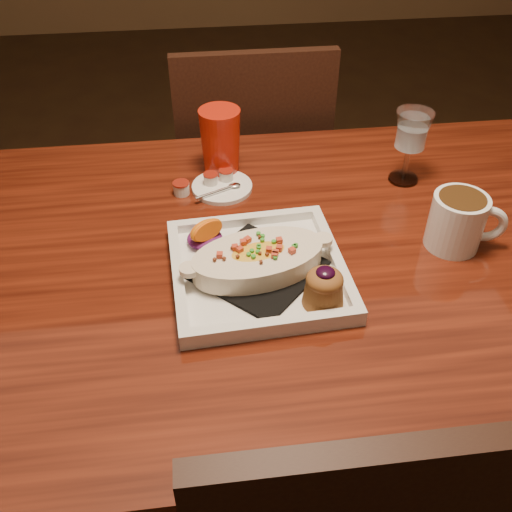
{
  "coord_description": "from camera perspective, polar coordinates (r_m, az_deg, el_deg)",
  "views": [
    {
      "loc": [
        -0.16,
        -0.79,
        1.42
      ],
      "look_at": [
        -0.06,
        -0.03,
        0.77
      ],
      "focal_mm": 40.0,
      "sensor_mm": 36.0,
      "label": 1
    }
  ],
  "objects": [
    {
      "name": "coffee_mug",
      "position": [
        1.09,
        19.63,
        3.43
      ],
      "size": [
        0.14,
        0.1,
        0.1
      ],
      "rotation": [
        0.0,
        0.0,
        -0.25
      ],
      "color": "white",
      "rests_on": "table"
    },
    {
      "name": "table",
      "position": [
        1.11,
        3.09,
        -3.47
      ],
      "size": [
        1.5,
        0.9,
        0.75
      ],
      "color": "maroon",
      "rests_on": "floor"
    },
    {
      "name": "plate",
      "position": [
        0.97,
        0.68,
        -1.0
      ],
      "size": [
        0.31,
        0.31,
        0.08
      ],
      "rotation": [
        0.0,
        0.0,
        0.05
      ],
      "color": "white",
      "rests_on": "table"
    },
    {
      "name": "red_tumbler",
      "position": [
        1.23,
        -3.56,
        11.29
      ],
      "size": [
        0.09,
        0.09,
        0.15
      ],
      "primitive_type": "cone",
      "color": "red",
      "rests_on": "table"
    },
    {
      "name": "creamer_loose",
      "position": [
        1.2,
        -7.48,
        6.76
      ],
      "size": [
        0.03,
        0.03,
        0.03
      ],
      "color": "silver",
      "rests_on": "table"
    },
    {
      "name": "chair_far",
      "position": [
        1.69,
        -0.6,
        7.67
      ],
      "size": [
        0.42,
        0.42,
        0.93
      ],
      "rotation": [
        0.0,
        0.0,
        3.14
      ],
      "color": "black",
      "rests_on": "floor"
    },
    {
      "name": "saucer",
      "position": [
        1.21,
        -3.54,
        7.09
      ],
      "size": [
        0.13,
        0.13,
        0.09
      ],
      "color": "white",
      "rests_on": "table"
    },
    {
      "name": "goblet",
      "position": [
        1.22,
        15.3,
        11.67
      ],
      "size": [
        0.08,
        0.08,
        0.16
      ],
      "color": "silver",
      "rests_on": "table"
    },
    {
      "name": "floor",
      "position": [
        1.63,
        2.24,
        -20.32
      ],
      "size": [
        7.0,
        7.0,
        0.0
      ],
      "primitive_type": "plane",
      "color": "black",
      "rests_on": "ground"
    }
  ]
}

